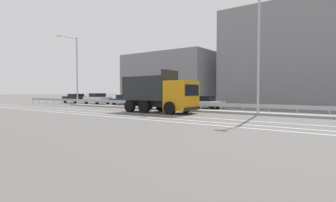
{
  "coord_description": "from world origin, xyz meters",
  "views": [
    {
      "loc": [
        14.05,
        -18.44,
        1.82
      ],
      "look_at": [
        0.11,
        0.83,
        0.96
      ],
      "focal_mm": 28.0,
      "sensor_mm": 36.0,
      "label": 1
    }
  ],
  "objects": [
    {
      "name": "street_lamp_1",
      "position": [
        7.81,
        1.98,
        5.39
      ],
      "size": [
        0.71,
        1.98,
        9.86
      ],
      "color": "#ADADB2",
      "rests_on": "ground_plane"
    },
    {
      "name": "background_building_1",
      "position": [
        8.76,
        24.09,
        6.69
      ],
      "size": [
        22.58,
        15.32,
        13.39
      ],
      "primitive_type": "cube",
      "color": "gray",
      "rests_on": "ground_plane"
    },
    {
      "name": "parked_car_3",
      "position": [
        -5.94,
        6.85,
        0.73
      ],
      "size": [
        4.16,
        2.06,
        1.42
      ],
      "rotation": [
        0.0,
        0.0,
        -1.59
      ],
      "color": "silver",
      "rests_on": "ground_plane"
    },
    {
      "name": "parked_car_0",
      "position": [
        -22.28,
        6.62,
        0.76
      ],
      "size": [
        4.57,
        2.1,
        1.46
      ],
      "rotation": [
        0.0,
        0.0,
        1.55
      ],
      "color": "black",
      "rests_on": "ground_plane"
    },
    {
      "name": "lane_strip_2",
      "position": [
        0.15,
        -5.62,
        0.0
      ],
      "size": [
        58.87,
        0.16,
        0.01
      ],
      "primitive_type": "cube",
      "color": "silver",
      "rests_on": "ground_plane"
    },
    {
      "name": "median_island",
      "position": [
        0.0,
        2.25,
        0.09
      ],
      "size": [
        32.38,
        1.1,
        0.18
      ],
      "primitive_type": "cube",
      "color": "gray",
      "rests_on": "ground_plane"
    },
    {
      "name": "median_road_sign",
      "position": [
        2.17,
        2.25,
        1.3
      ],
      "size": [
        0.83,
        0.16,
        2.4
      ],
      "color": "white",
      "rests_on": "ground_plane"
    },
    {
      "name": "ground_plane",
      "position": [
        0.0,
        0.0,
        0.0
      ],
      "size": [
        320.0,
        320.0,
        0.0
      ],
      "primitive_type": "plane",
      "color": "#605E5B"
    },
    {
      "name": "street_lamp_0",
      "position": [
        -15.71,
        2.17,
        4.97
      ],
      "size": [
        0.71,
        2.78,
        8.84
      ],
      "color": "#ADADB2",
      "rests_on": "ground_plane"
    },
    {
      "name": "parked_car_4",
      "position": [
        0.43,
        6.82,
        0.68
      ],
      "size": [
        4.75,
        2.1,
        1.34
      ],
      "rotation": [
        0.0,
        0.0,
        1.63
      ],
      "color": "silver",
      "rests_on": "ground_plane"
    },
    {
      "name": "background_building_0",
      "position": [
        -12.66,
        21.99,
        4.17
      ],
      "size": [
        15.89,
        14.63,
        8.33
      ],
      "primitive_type": "cube",
      "color": "gray",
      "rests_on": "ground_plane"
    },
    {
      "name": "median_guardrail",
      "position": [
        0.0,
        3.34,
        0.57
      ],
      "size": [
        58.87,
        0.09,
        0.78
      ],
      "color": "#9EA0A5",
      "rests_on": "ground_plane"
    },
    {
      "name": "parked_car_2",
      "position": [
        -11.49,
        6.96,
        0.69
      ],
      "size": [
        4.77,
        2.0,
        1.37
      ],
      "rotation": [
        0.0,
        0.0,
        -1.63
      ],
      "color": "navy",
      "rests_on": "ground_plane"
    },
    {
      "name": "dump_truck",
      "position": [
        1.08,
        -0.59,
        1.36
      ],
      "size": [
        6.74,
        2.78,
        3.62
      ],
      "rotation": [
        0.0,
        0.0,
        -1.56
      ],
      "color": "orange",
      "rests_on": "ground_plane"
    },
    {
      "name": "parked_car_1",
      "position": [
        -16.56,
        6.28,
        0.79
      ],
      "size": [
        4.5,
        2.25,
        1.57
      ],
      "rotation": [
        0.0,
        0.0,
        1.49
      ],
      "color": "silver",
      "rests_on": "ground_plane"
    },
    {
      "name": "lane_strip_0",
      "position": [
        0.15,
        -2.39,
        0.0
      ],
      "size": [
        58.87,
        0.16,
        0.01
      ],
      "primitive_type": "cube",
      "color": "silver",
      "rests_on": "ground_plane"
    },
    {
      "name": "lane_strip_1",
      "position": [
        0.15,
        -4.35,
        0.0
      ],
      "size": [
        58.87,
        0.16,
        0.01
      ],
      "primitive_type": "cube",
      "color": "silver",
      "rests_on": "ground_plane"
    }
  ]
}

